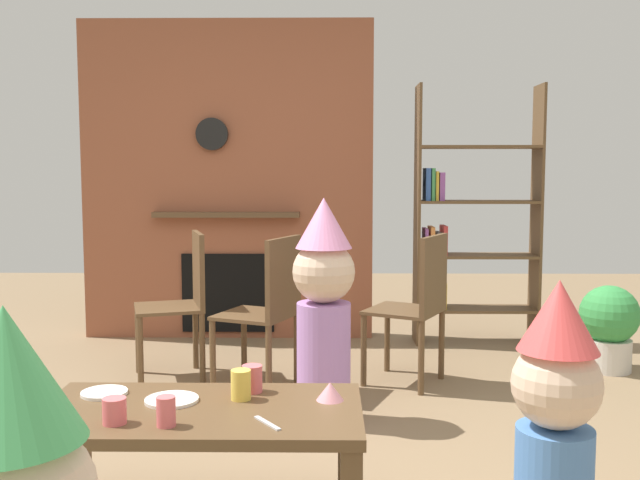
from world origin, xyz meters
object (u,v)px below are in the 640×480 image
Objects in this scene: coffee_table at (201,427)px; dining_chair_middle at (269,304)px; paper_plate_front at (104,393)px; paper_cup_center at (166,411)px; paper_cup_near_left at (252,379)px; dining_chair_left at (184,296)px; paper_cup_far_left at (241,385)px; dining_chair_right at (418,300)px; bookshelf at (466,225)px; paper_plate_rear at (172,400)px; potted_plant_tall at (609,324)px; paper_cup_near_right at (114,411)px; birthday_cake_slice at (330,391)px; child_in_pink at (555,430)px; child_by_the_chairs at (324,304)px.

coffee_table is 1.61m from dining_chair_middle.
paper_cup_center is at bearing -46.89° from paper_plate_front.
paper_cup_near_left is 0.11× the size of dining_chair_left.
dining_chair_right is at bearing 62.53° from paper_cup_far_left.
dining_chair_right is (0.98, 1.73, 0.14)m from coffee_table.
bookshelf is 18.65× the size of paper_cup_near_left.
paper_plate_rear is at bearing -157.71° from paper_cup_near_left.
paper_plate_front is at bearing 159.05° from coffee_table.
paper_cup_far_left is at bearing 113.60° from dining_chair_middle.
potted_plant_tall is at bearing 35.89° from paper_plate_front.
dining_chair_left and dining_chair_middle have the same top height.
paper_cup_center reaches higher than paper_plate_rear.
bookshelf is 3.21m from coffee_table.
paper_plate_rear is 0.21× the size of dining_chair_middle.
dining_chair_right is at bearing 60.97° from paper_cup_center.
coffee_table is 1.26× the size of dining_chair_middle.
paper_cup_near_right is 0.10× the size of dining_chair_middle.
paper_plate_rear is 0.35× the size of potted_plant_tall.
dining_chair_middle is 2.19m from potted_plant_tall.
paper_cup_near_right is 0.86× the size of birthday_cake_slice.
paper_plate_rear is at bearing 83.27° from dining_chair_left.
birthday_cake_slice is 2.66m from potted_plant_tall.
bookshelf is 9.84× the size of paper_plate_rear.
dining_chair_right reaches higher than coffee_table.
dining_chair_right is at bearing 157.45° from dining_chair_left.
paper_plate_rear is 2.00m from dining_chair_right.
birthday_cake_slice is at bearing -16.35° from child_in_pink.
paper_cup_far_left is 0.20× the size of potted_plant_tall.
paper_cup_center is 2.19m from dining_chair_right.
paper_plate_front is at bearing -19.16° from child_by_the_chairs.
paper_cup_near_right is 0.34m from paper_plate_front.
dining_chair_left and dining_chair_right have the same top height.
paper_cup_center is at bearing -136.14° from potted_plant_tall.
child_by_the_chairs reaches higher than birthday_cake_slice.
potted_plant_tall is (2.32, 2.23, -0.19)m from paper_cup_center.
birthday_cake_slice is (0.46, 0.09, 0.10)m from coffee_table.
paper_plate_rear is 0.17× the size of child_by_the_chairs.
dining_chair_middle reaches higher than paper_cup_near_left.
paper_cup_near_right is at bearing -160.65° from birthday_cake_slice.
child_in_pink is (1.51, -0.52, 0.06)m from paper_plate_front.
bookshelf is 2.11× the size of dining_chair_middle.
paper_cup_near_left is at bearing 89.58° from dining_chair_right.
paper_cup_far_left is 2.88m from potted_plant_tall.
potted_plant_tall is (2.13, 0.45, -0.21)m from dining_chair_middle.
dining_chair_middle is at bearing 83.93° from paper_cup_center.
dining_chair_middle is (0.36, 1.76, 0.03)m from paper_cup_near_right.
paper_plate_rear is (-0.04, 0.25, -0.04)m from paper_cup_center.
coffee_table is at bearing -30.37° from paper_plate_rear.
child_in_pink reaches higher than paper_cup_near_left.
child_in_pink is (0.67, -0.46, 0.03)m from birthday_cake_slice.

